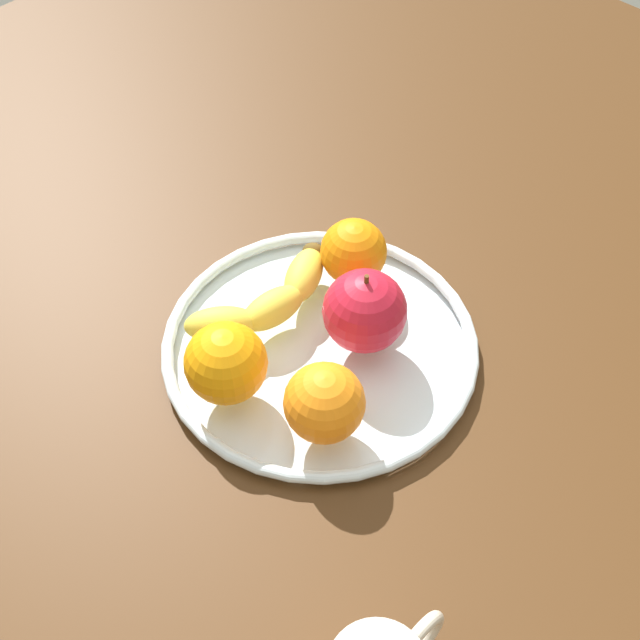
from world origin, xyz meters
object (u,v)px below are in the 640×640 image
object	(u,v)px
fruit_bowl	(320,346)
apple	(365,311)
orange_front_right	(226,363)
orange_back_left	(354,252)
banana	(269,300)
orange_back_right	(324,403)

from	to	relation	value
fruit_bowl	apple	size ratio (longest dim) A/B	3.50
fruit_bowl	orange_front_right	world-z (taller)	orange_front_right
fruit_bowl	orange_back_left	bearing A→B (deg)	22.53
banana	orange_back_right	distance (cm)	14.70
fruit_bowl	orange_back_right	distance (cm)	10.86
banana	orange_back_right	bearing A→B (deg)	-107.47
apple	orange_front_right	world-z (taller)	apple
orange_back_left	orange_front_right	xyz separation A→B (cm)	(-18.52, -1.43, 0.42)
apple	orange_back_right	distance (cm)	10.82
orange_back_right	orange_front_right	xyz separation A→B (cm)	(-3.07, 9.23, 0.18)
orange_back_right	orange_back_left	size ratio (longest dim) A/B	1.07
apple	orange_back_left	xyz separation A→B (cm)	(5.51, 6.41, -0.64)
banana	orange_back_left	size ratio (longest dim) A/B	2.69
banana	apple	size ratio (longest dim) A/B	2.06
fruit_bowl	banana	distance (cm)	6.75
fruit_bowl	orange_front_right	bearing A→B (deg)	167.94
orange_back_left	apple	bearing A→B (deg)	-130.69
orange_back_right	orange_back_left	xyz separation A→B (cm)	(15.45, 10.66, -0.23)
fruit_bowl	apple	bearing A→B (deg)	-42.93
fruit_bowl	apple	distance (cm)	6.44
orange_back_left	orange_front_right	bearing A→B (deg)	-175.58
orange_back_right	orange_back_left	bearing A→B (deg)	34.61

